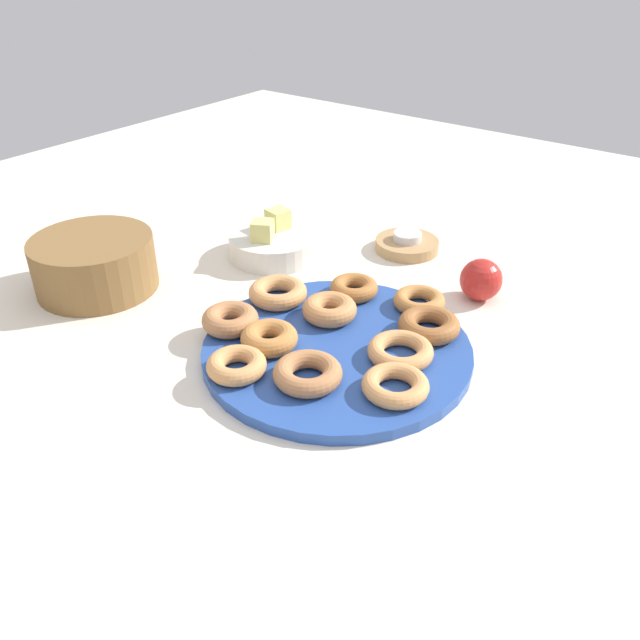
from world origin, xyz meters
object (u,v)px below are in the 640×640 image
Objects in this scene: donut_10 at (419,301)px; apple at (481,280)px; donut_plate at (337,350)px; donut_7 at (354,288)px; fruit_bowl at (274,245)px; donut_2 at (400,351)px; donut_9 at (395,385)px; melon_chunk_left at (262,231)px; tealight at (408,236)px; donut_5 at (230,320)px; basket at (95,264)px; donut_6 at (278,292)px; donut_8 at (269,338)px; donut_0 at (330,309)px; donut_4 at (237,365)px; donut_1 at (308,373)px; candle_holder at (407,245)px; melon_chunk_right at (278,219)px; donut_3 at (429,325)px.

apple reaches higher than donut_10.
donut_plate is at bearing 166.20° from donut_10.
donut_7 is 0.47× the size of fruit_bowl.
donut_2 is 0.08m from donut_9.
melon_chunk_left reaches higher than apple.
fruit_bowl reaches higher than tealight.
donut_5 is 0.29m from basket.
donut_6 reaches higher than donut_plate.
donut_8 is at bearing -86.64° from basket.
donut_0 is 1.56× the size of tealight.
donut_7 is 0.95× the size of donut_8.
donut_4 reaches higher than donut_plate.
donut_1 is 1.71× the size of tealight.
donut_6 is at bearing 133.19° from apple.
candle_holder is at bearing 3.16° from donut_8.
basket is (-0.04, 0.56, 0.02)m from donut_9.
donut_1 is at bearing -101.21° from donut_5.
melon_chunk_right reaches higher than donut_8.
donut_6 is 1.35× the size of apple.
candle_holder is at bearing 8.31° from donut_0.
donut_9 and donut_10 have the same top height.
donut_2 is 1.12× the size of donut_8.
donut_7 is 0.23m from candle_holder.
donut_9 is 0.45m from melon_chunk_left.
melon_chunk_left is at bearing 35.82° from donut_4.
donut_4 reaches higher than donut_2.
melon_chunk_left is at bearing 81.50° from donut_3.
donut_3 is 0.07m from donut_10.
donut_2 is 1.05× the size of donut_9.
donut_9 is (0.01, -0.27, -0.00)m from donut_5.
melon_chunk_right is (0.11, 0.38, 0.03)m from donut_3.
fruit_bowl reaches higher than donut_2.
donut_3 is 0.45× the size of basket.
tealight is (0.19, 0.14, 0.00)m from donut_10.
donut_8 is at bearing -140.46° from fruit_bowl.
donut_10 is 0.32m from melon_chunk_left.
donut_6 is 0.78× the size of candle_holder.
melon_chunk_left reaches higher than donut_9.
apple is (-0.09, -0.19, 0.01)m from tealight.
donut_0 reaches higher than candle_holder.
fruit_bowl is at bearing 132.56° from candle_holder.
fruit_bowl reaches higher than donut_10.
donut_5 is 0.31m from melon_chunk_right.
donut_8 is (-0.19, 0.01, 0.00)m from donut_7.
basket is at bearing 109.68° from donut_3.
melon_chunk_right is (0.17, 0.14, 0.03)m from donut_6.
donut_2 is 1.71× the size of tealight.
apple is (0.14, -0.15, 0.01)m from donut_7.
candle_holder is 0.25m from fruit_bowl.
donut_8 is 2.25× the size of melon_chunk_left.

